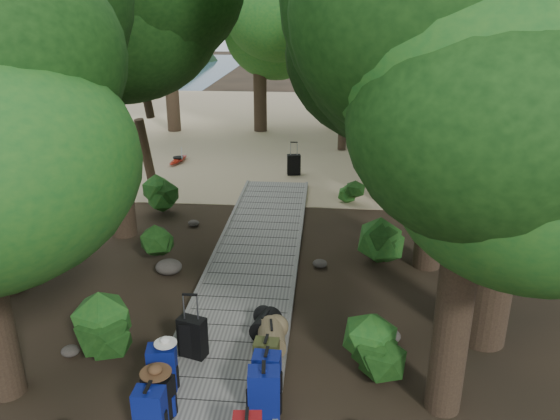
# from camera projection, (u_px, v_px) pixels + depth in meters

# --- Properties ---
(ground) EXTENTS (120.00, 120.00, 0.00)m
(ground) POSITION_uv_depth(u_px,v_px,m) (247.00, 291.00, 11.26)
(ground) COLOR #322519
(ground) RESTS_ON ground
(sand_beach) EXTENTS (40.00, 22.00, 0.02)m
(sand_beach) POSITION_uv_depth(u_px,v_px,m) (294.00, 127.00, 26.17)
(sand_beach) COLOR tan
(sand_beach) RESTS_ON ground
(boardwalk) EXTENTS (2.00, 12.00, 0.12)m
(boardwalk) POSITION_uv_depth(u_px,v_px,m) (253.00, 266.00, 12.18)
(boardwalk) COLOR gray
(boardwalk) RESTS_ON ground
(backpack_left_a) EXTENTS (0.41, 0.29, 0.76)m
(backpack_left_a) POSITION_uv_depth(u_px,v_px,m) (150.00, 409.00, 7.24)
(backpack_left_a) COLOR navy
(backpack_left_a) RESTS_ON boardwalk
(backpack_left_b) EXTENTS (0.45, 0.38, 0.72)m
(backpack_left_b) POSITION_uv_depth(u_px,v_px,m) (159.00, 394.00, 7.55)
(backpack_left_b) COLOR black
(backpack_left_b) RESTS_ON boardwalk
(backpack_left_c) EXTENTS (0.46, 0.37, 0.78)m
(backpack_left_c) POSITION_uv_depth(u_px,v_px,m) (162.00, 365.00, 8.12)
(backpack_left_c) COLOR navy
(backpack_left_c) RESTS_ON boardwalk
(backpack_right_b) EXTENTS (0.47, 0.35, 0.80)m
(backpack_right_b) POSITION_uv_depth(u_px,v_px,m) (264.00, 390.00, 7.58)
(backpack_right_b) COLOR navy
(backpack_right_b) RESTS_ON boardwalk
(backpack_right_c) EXTENTS (0.42, 0.31, 0.70)m
(backpack_right_c) POSITION_uv_depth(u_px,v_px,m) (267.00, 371.00, 8.06)
(backpack_right_c) COLOR navy
(backpack_right_c) RESTS_ON boardwalk
(backpack_right_d) EXTENTS (0.40, 0.30, 0.58)m
(backpack_right_d) POSITION_uv_depth(u_px,v_px,m) (266.00, 354.00, 8.54)
(backpack_right_d) COLOR #3F3F1B
(backpack_right_d) RESTS_ON boardwalk
(duffel_right_khaki) EXTENTS (0.54, 0.73, 0.45)m
(duffel_right_khaki) POSITION_uv_depth(u_px,v_px,m) (272.00, 338.00, 9.08)
(duffel_right_khaki) COLOR #776546
(duffel_right_khaki) RESTS_ON boardwalk
(duffel_right_black) EXTENTS (0.53, 0.69, 0.39)m
(duffel_right_black) POSITION_uv_depth(u_px,v_px,m) (266.00, 325.00, 9.50)
(duffel_right_black) COLOR black
(duffel_right_black) RESTS_ON boardwalk
(suitcase_on_boardwalk) EXTENTS (0.50, 0.37, 0.69)m
(suitcase_on_boardwalk) POSITION_uv_depth(u_px,v_px,m) (193.00, 337.00, 8.88)
(suitcase_on_boardwalk) COLOR black
(suitcase_on_boardwalk) RESTS_ON boardwalk
(lone_suitcase_on_sand) EXTENTS (0.48, 0.33, 0.70)m
(lone_suitcase_on_sand) POSITION_uv_depth(u_px,v_px,m) (294.00, 165.00, 18.74)
(lone_suitcase_on_sand) COLOR black
(lone_suitcase_on_sand) RESTS_ON sand_beach
(hat_brown) EXTENTS (0.44, 0.44, 0.13)m
(hat_brown) POSITION_uv_depth(u_px,v_px,m) (155.00, 369.00, 7.40)
(hat_brown) COLOR #51351E
(hat_brown) RESTS_ON backpack_left_b
(hat_white) EXTENTS (0.34, 0.34, 0.11)m
(hat_white) POSITION_uv_depth(u_px,v_px,m) (165.00, 340.00, 7.95)
(hat_white) COLOR silver
(hat_white) RESTS_ON backpack_left_c
(kayak) EXTENTS (1.06, 2.86, 0.28)m
(kayak) POSITION_uv_depth(u_px,v_px,m) (178.00, 159.00, 20.24)
(kayak) COLOR #9E190D
(kayak) RESTS_ON sand_beach
(sun_lounger) EXTENTS (0.98, 2.07, 0.64)m
(sun_lounger) POSITION_uv_depth(u_px,v_px,m) (383.00, 151.00, 20.62)
(sun_lounger) COLOR silver
(sun_lounger) RESTS_ON sand_beach
(tree_right_a) EXTENTS (4.33, 4.33, 7.21)m
(tree_right_a) POSITION_uv_depth(u_px,v_px,m) (472.00, 171.00, 6.74)
(tree_right_a) COLOR black
(tree_right_a) RESTS_ON ground
(tree_right_b) EXTENTS (6.17, 6.17, 11.02)m
(tree_right_b) POSITION_uv_depth(u_px,v_px,m) (532.00, 7.00, 7.67)
(tree_right_b) COLOR black
(tree_right_b) RESTS_ON ground
(tree_right_c) EXTENTS (5.07, 5.07, 8.77)m
(tree_right_c) POSITION_uv_depth(u_px,v_px,m) (447.00, 66.00, 10.79)
(tree_right_c) COLOR black
(tree_right_c) RESTS_ON ground
(tree_right_d) EXTENTS (5.31, 5.31, 9.73)m
(tree_right_d) POSITION_uv_depth(u_px,v_px,m) (498.00, 36.00, 12.33)
(tree_right_d) COLOR black
(tree_right_d) RESTS_ON ground
(tree_right_e) EXTENTS (5.25, 5.25, 9.44)m
(tree_right_e) POSITION_uv_depth(u_px,v_px,m) (424.00, 35.00, 15.68)
(tree_right_e) COLOR black
(tree_right_e) RESTS_ON ground
(tree_right_f) EXTENTS (5.44, 5.44, 9.71)m
(tree_right_f) POSITION_uv_depth(u_px,v_px,m) (473.00, 26.00, 18.01)
(tree_right_f) COLOR black
(tree_right_f) RESTS_ON ground
(tree_left_c) EXTENTS (5.15, 5.15, 8.95)m
(tree_left_c) POSITION_uv_depth(u_px,v_px,m) (106.00, 54.00, 12.44)
(tree_left_c) COLOR black
(tree_left_c) RESTS_ON ground
(tree_back_a) EXTENTS (4.97, 4.97, 8.60)m
(tree_back_a) POSITION_uv_depth(u_px,v_px,m) (259.00, 34.00, 23.87)
(tree_back_a) COLOR black
(tree_back_a) RESTS_ON ground
(tree_back_b) EXTENTS (5.35, 5.35, 9.56)m
(tree_back_b) POSITION_uv_depth(u_px,v_px,m) (339.00, 22.00, 24.49)
(tree_back_b) COLOR black
(tree_back_b) RESTS_ON ground
(tree_back_c) EXTENTS (5.46, 5.46, 9.83)m
(tree_back_c) POSITION_uv_depth(u_px,v_px,m) (399.00, 20.00, 23.54)
(tree_back_c) COLOR black
(tree_back_c) RESTS_ON ground
(tree_back_d) EXTENTS (5.20, 5.20, 8.67)m
(tree_back_d) POSITION_uv_depth(u_px,v_px,m) (168.00, 33.00, 23.89)
(tree_back_d) COLOR black
(tree_back_d) RESTS_ON ground
(palm_right_a) EXTENTS (4.51, 4.51, 7.68)m
(palm_right_a) POSITION_uv_depth(u_px,v_px,m) (394.00, 69.00, 15.26)
(palm_right_a) COLOR #0F3810
(palm_right_a) RESTS_ON ground
(palm_right_b) EXTENTS (4.35, 4.35, 8.40)m
(palm_right_b) POSITION_uv_depth(u_px,v_px,m) (420.00, 44.00, 19.35)
(palm_right_b) COLOR #0F3810
(palm_right_b) RESTS_ON ground
(palm_right_c) EXTENTS (4.57, 4.57, 7.28)m
(palm_right_c) POSITION_uv_depth(u_px,v_px,m) (352.00, 57.00, 20.99)
(palm_right_c) COLOR #0F3810
(palm_right_c) RESTS_ON ground
(palm_left_a) EXTENTS (4.14, 4.14, 6.59)m
(palm_left_a) POSITION_uv_depth(u_px,v_px,m) (136.00, 82.00, 16.79)
(palm_left_a) COLOR #0F3810
(palm_left_a) RESTS_ON ground
(rock_left_b) EXTENTS (0.31, 0.28, 0.17)m
(rock_left_b) POSITION_uv_depth(u_px,v_px,m) (70.00, 351.00, 9.16)
(rock_left_b) COLOR #4C473F
(rock_left_b) RESTS_ON ground
(rock_left_c) EXTENTS (0.58, 0.52, 0.32)m
(rock_left_c) POSITION_uv_depth(u_px,v_px,m) (169.00, 267.00, 11.92)
(rock_left_c) COLOR #4C473F
(rock_left_c) RESTS_ON ground
(rock_left_d) EXTENTS (0.30, 0.27, 0.17)m
(rock_left_d) POSITION_uv_depth(u_px,v_px,m) (194.00, 223.00, 14.51)
(rock_left_d) COLOR #4C473F
(rock_left_d) RESTS_ON ground
(rock_right_b) EXTENTS (0.44, 0.39, 0.24)m
(rock_right_b) POSITION_uv_depth(u_px,v_px,m) (388.00, 336.00, 9.52)
(rock_right_b) COLOR #4C473F
(rock_right_b) RESTS_ON ground
(rock_right_c) EXTENTS (0.33, 0.30, 0.18)m
(rock_right_c) POSITION_uv_depth(u_px,v_px,m) (320.00, 263.00, 12.24)
(rock_right_c) COLOR #4C473F
(rock_right_c) RESTS_ON ground
(shrub_left_a) EXTENTS (1.13, 1.13, 1.01)m
(shrub_left_a) POSITION_uv_depth(u_px,v_px,m) (97.00, 334.00, 8.90)
(shrub_left_a) COLOR #174F1A
(shrub_left_a) RESTS_ON ground
(shrub_left_b) EXTENTS (0.84, 0.84, 0.75)m
(shrub_left_b) POSITION_uv_depth(u_px,v_px,m) (158.00, 243.00, 12.58)
(shrub_left_b) COLOR #174F1A
(shrub_left_b) RESTS_ON ground
(shrub_left_c) EXTENTS (1.24, 1.24, 1.11)m
(shrub_left_c) POSITION_uv_depth(u_px,v_px,m) (158.00, 194.00, 15.27)
(shrub_left_c) COLOR #174F1A
(shrub_left_c) RESTS_ON ground
(shrub_right_a) EXTENTS (0.99, 0.99, 0.89)m
(shrub_right_a) POSITION_uv_depth(u_px,v_px,m) (376.00, 348.00, 8.63)
(shrub_right_a) COLOR #174F1A
(shrub_right_a) RESTS_ON ground
(shrub_right_b) EXTENTS (1.13, 1.13, 1.02)m
(shrub_right_b) POSITION_uv_depth(u_px,v_px,m) (382.00, 243.00, 12.29)
(shrub_right_b) COLOR #174F1A
(shrub_right_b) RESTS_ON ground
(shrub_right_c) EXTENTS (0.74, 0.74, 0.67)m
(shrub_right_c) POSITION_uv_depth(u_px,v_px,m) (349.00, 193.00, 16.06)
(shrub_right_c) COLOR #174F1A
(shrub_right_c) RESTS_ON ground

